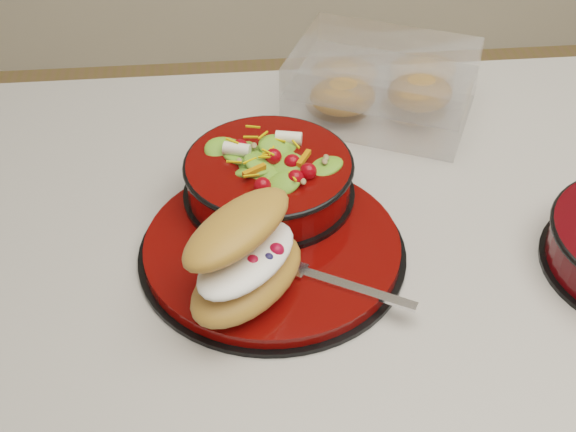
{
  "coord_description": "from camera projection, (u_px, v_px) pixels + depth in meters",
  "views": [
    {
      "loc": [
        -0.26,
        -0.72,
        1.54
      ],
      "look_at": [
        -0.19,
        -0.02,
        0.94
      ],
      "focal_mm": 50.0,
      "sensor_mm": 36.0,
      "label": 1
    }
  ],
  "objects": [
    {
      "name": "island_counter",
      "position": [
        408.0,
        432.0,
        1.26
      ],
      "size": [
        1.24,
        0.74,
        0.9
      ],
      "color": "silver",
      "rests_on": "ground"
    },
    {
      "name": "fork",
      "position": [
        337.0,
        282.0,
        0.86
      ],
      "size": [
        0.15,
        0.1,
        0.0
      ],
      "rotation": [
        0.0,
        0.0,
        1.05
      ],
      "color": "silver",
      "rests_on": "dinner_plate"
    },
    {
      "name": "croissant",
      "position": [
        246.0,
        257.0,
        0.83
      ],
      "size": [
        0.17,
        0.19,
        0.1
      ],
      "rotation": [
        0.0,
        0.0,
        0.87
      ],
      "color": "#BC7639",
      "rests_on": "dinner_plate"
    },
    {
      "name": "salad_bowl",
      "position": [
        269.0,
        173.0,
        0.96
      ],
      "size": [
        0.21,
        0.21,
        0.09
      ],
      "rotation": [
        0.0,
        0.0,
        -0.27
      ],
      "color": "black",
      "rests_on": "dinner_plate"
    },
    {
      "name": "pastry_box",
      "position": [
        382.0,
        85.0,
        1.13
      ],
      "size": [
        0.3,
        0.26,
        0.09
      ],
      "rotation": [
        0.0,
        0.0,
        -0.42
      ],
      "color": "white",
      "rests_on": "island_counter"
    },
    {
      "name": "dinner_plate",
      "position": [
        273.0,
        248.0,
        0.92
      ],
      "size": [
        0.31,
        0.31,
        0.02
      ],
      "rotation": [
        0.0,
        0.0,
        -0.32
      ],
      "color": "black",
      "rests_on": "island_counter"
    }
  ]
}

